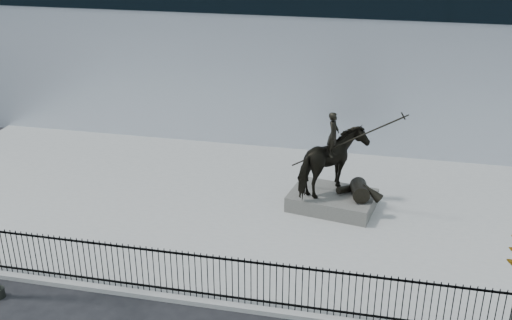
# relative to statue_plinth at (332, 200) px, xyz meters

# --- Properties ---
(plaza) EXTENTS (30.00, 12.00, 0.15)m
(plaza) POSITION_rel_statue_plinth_xyz_m (-2.00, -0.62, -0.36)
(plaza) COLOR gray
(plaza) RESTS_ON ground
(building) EXTENTS (44.00, 14.00, 9.00)m
(building) POSITION_rel_statue_plinth_xyz_m (-2.00, 12.38, 4.06)
(building) COLOR silver
(building) RESTS_ON ground
(picket_fence) EXTENTS (22.10, 0.10, 1.50)m
(picket_fence) POSITION_rel_statue_plinth_xyz_m (-2.00, -6.37, 0.47)
(picket_fence) COLOR black
(picket_fence) RESTS_ON plaza
(statue_plinth) EXTENTS (3.37, 2.59, 0.57)m
(statue_plinth) POSITION_rel_statue_plinth_xyz_m (0.00, 0.00, 0.00)
(statue_plinth) COLOR #4E4C47
(statue_plinth) RESTS_ON plaza
(equestrian_statue) EXTENTS (3.85, 2.73, 3.31)m
(equestrian_statue) POSITION_rel_statue_plinth_xyz_m (0.06, -0.01, 1.48)
(equestrian_statue) COLOR black
(equestrian_statue) RESTS_ON statue_plinth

